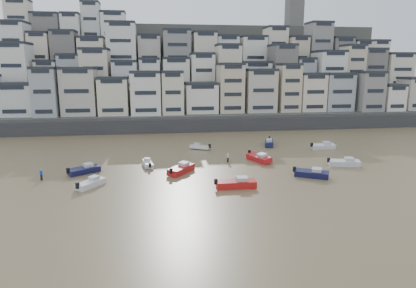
{
  "coord_description": "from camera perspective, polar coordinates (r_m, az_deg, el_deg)",
  "views": [
    {
      "loc": [
        -1.15,
        -29.67,
        16.59
      ],
      "look_at": [
        7.29,
        30.0,
        4.0
      ],
      "focal_mm": 32.0,
      "sensor_mm": 36.0,
      "label": 1
    }
  ],
  "objects": [
    {
      "name": "boat_i",
      "position": [
        80.57,
        9.4,
        0.33
      ],
      "size": [
        3.58,
        6.08,
        1.58
      ],
      "primitive_type": null,
      "rotation": [
        0.0,
        0.0,
        -1.88
      ],
      "color": "#12193A",
      "rests_on": "ground"
    },
    {
      "name": "boat_j",
      "position": [
        54.87,
        -17.62,
        -5.61
      ],
      "size": [
        4.29,
        5.13,
        1.39
      ],
      "primitive_type": null,
      "rotation": [
        0.0,
        0.0,
        0.96
      ],
      "color": "silver",
      "rests_on": "ground"
    },
    {
      "name": "boat_k",
      "position": [
        61.91,
        -18.53,
        -3.65
      ],
      "size": [
        5.49,
        4.68,
        1.5
      ],
      "primitive_type": null,
      "rotation": [
        0.0,
        0.0,
        0.63
      ],
      "color": "#14163E",
      "rests_on": "ground"
    },
    {
      "name": "person_pink",
      "position": [
        65.66,
        3.07,
        -2.07
      ],
      "size": [
        0.44,
        0.44,
        1.74
      ],
      "primitive_type": null,
      "color": "#E09EB1",
      "rests_on": "ground"
    },
    {
      "name": "boat_d",
      "position": [
        67.18,
        20.24,
        -2.57
      ],
      "size": [
        5.88,
        2.96,
        1.53
      ],
      "primitive_type": null,
      "rotation": [
        0.0,
        0.0,
        -0.21
      ],
      "color": "silver",
      "rests_on": "ground"
    },
    {
      "name": "boat_b",
      "position": [
        58.94,
        15.65,
        -4.24
      ],
      "size": [
        5.69,
        4.31,
        1.51
      ],
      "primitive_type": null,
      "rotation": [
        0.0,
        0.0,
        -0.52
      ],
      "color": "#12143A",
      "rests_on": "ground"
    },
    {
      "name": "boat_a",
      "position": [
        52.02,
        4.35,
        -5.87
      ],
      "size": [
        6.09,
        2.03,
        1.66
      ],
      "primitive_type": null,
      "rotation": [
        0.0,
        0.0,
        -0.01
      ],
      "color": "#B31716",
      "rests_on": "ground"
    },
    {
      "name": "boat_f",
      "position": [
        63.66,
        -9.24,
        -2.88
      ],
      "size": [
        2.28,
        4.8,
        1.26
      ],
      "primitive_type": null,
      "rotation": [
        0.0,
        0.0,
        1.74
      ],
      "color": "silver",
      "rests_on": "ground"
    },
    {
      "name": "boat_g",
      "position": [
        79.52,
        17.31,
        -0.24
      ],
      "size": [
        5.53,
        2.12,
        1.48
      ],
      "primitive_type": null,
      "rotation": [
        0.0,
        0.0,
        0.06
      ],
      "color": "silver",
      "rests_on": "ground"
    },
    {
      "name": "harbor_wall",
      "position": [
        96.47,
        -1.32,
        2.95
      ],
      "size": [
        140.0,
        3.0,
        3.5
      ],
      "primitive_type": "cube",
      "color": "#38383A",
      "rests_on": "ground"
    },
    {
      "name": "boat_h",
      "position": [
        75.91,
        -1.25,
        -0.35
      ],
      "size": [
        4.64,
        3.42,
        1.22
      ],
      "primitive_type": null,
      "rotation": [
        0.0,
        0.0,
        2.65
      ],
      "color": "silver",
      "rests_on": "ground"
    },
    {
      "name": "ground",
      "position": [
        34.01,
        -5.33,
        -17.45
      ],
      "size": [
        400.0,
        400.0,
        0.0
      ],
      "primitive_type": "plane",
      "color": "olive",
      "rests_on": "ground"
    },
    {
      "name": "hillside",
      "position": [
        135.49,
        -1.34,
        10.28
      ],
      "size": [
        141.04,
        66.0,
        50.0
      ],
      "color": "#4C4C47",
      "rests_on": "ground"
    },
    {
      "name": "boat_c",
      "position": [
        59.18,
        -4.16,
        -3.67
      ],
      "size": [
        5.25,
        6.17,
        1.68
      ],
      "primitive_type": null,
      "rotation": [
        0.0,
        0.0,
        0.94
      ],
      "color": "#AF1517",
      "rests_on": "ground"
    },
    {
      "name": "boat_e",
      "position": [
        66.65,
        7.84,
        -2.01
      ],
      "size": [
        4.1,
        6.24,
        1.62
      ],
      "primitive_type": null,
      "rotation": [
        0.0,
        0.0,
        -1.17
      ],
      "color": "#B5161A",
      "rests_on": "ground"
    },
    {
      "name": "person_blue",
      "position": [
        60.61,
        -24.28,
        -4.31
      ],
      "size": [
        0.44,
        0.44,
        1.74
      ],
      "primitive_type": null,
      "color": "#163CA5",
      "rests_on": "ground"
    }
  ]
}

